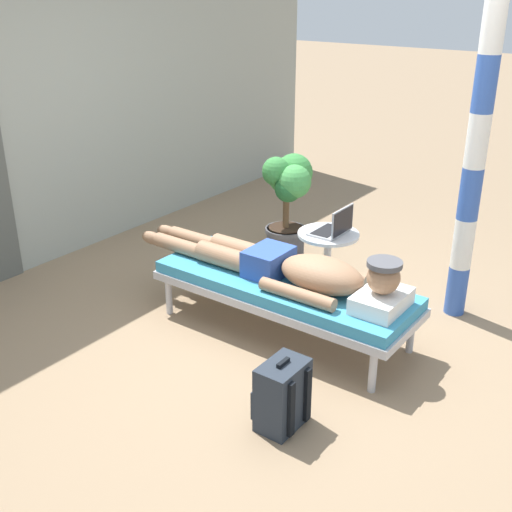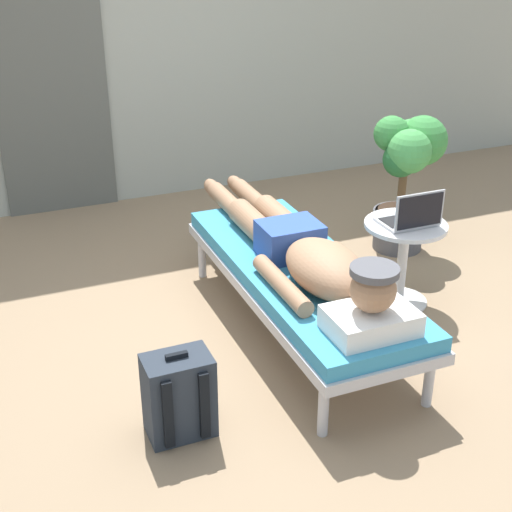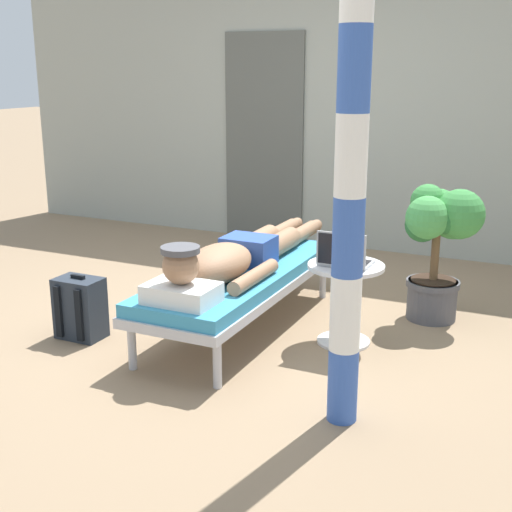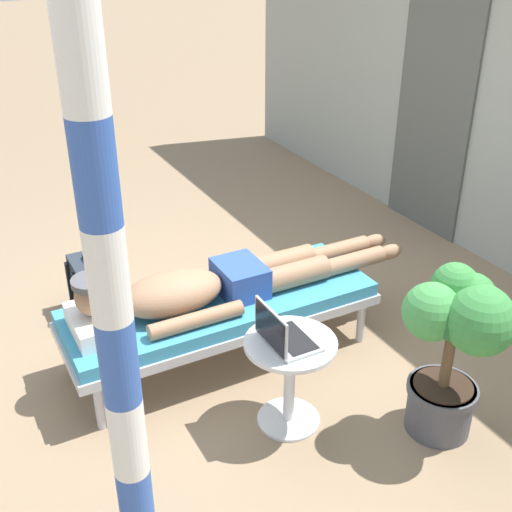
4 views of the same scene
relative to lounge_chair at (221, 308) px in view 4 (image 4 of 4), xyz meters
The scene contains 9 objects.
ground_plane 0.39m from the lounge_chair, behind, with size 40.00×40.00×0.00m, color #8C7256.
house_door_panel 2.64m from the lounge_chair, 111.13° to the left, with size 0.84×0.03×2.04m, color #545651.
lounge_chair is the anchor object (origin of this frame).
person_reclining 0.19m from the lounge_chair, 90.00° to the right, with size 0.53×2.17×0.33m.
side_table 0.71m from the lounge_chair, ahead, with size 0.48×0.48×0.52m.
laptop 0.75m from the lounge_chair, ahead, with size 0.31×0.24×0.23m.
backpack 1.06m from the lounge_chair, 146.45° to the right, with size 0.30×0.26×0.42m.
potted_plant 1.40m from the lounge_chair, 32.73° to the left, with size 0.51×0.49×0.94m.
porch_post 1.66m from the lounge_chair, 41.30° to the right, with size 0.15×0.15×2.64m.
Camera 4 is at (3.16, -1.35, 2.43)m, focal length 45.12 mm.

